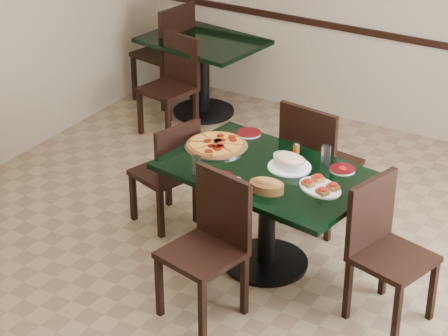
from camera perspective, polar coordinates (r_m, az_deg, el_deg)
The scene contains 20 objects.
floor at distance 6.20m, azimuth 0.49°, elevation -6.36°, with size 5.50×5.50×0.00m, color olive.
main_table at distance 5.93m, azimuth 2.87°, elevation -1.69°, with size 1.51×1.09×0.75m.
back_table at distance 8.36m, azimuth -1.37°, elevation 6.94°, with size 1.18×0.93×0.75m.
chair_far at distance 6.43m, azimuth 5.99°, elevation 0.63°, with size 0.52×0.52×1.01m.
chair_near at distance 5.50m, azimuth -0.83°, elevation -4.59°, with size 0.53×0.53×0.95m.
chair_right at distance 5.55m, azimuth 10.35°, elevation -4.83°, with size 0.54×0.54×0.94m.
chair_left at distance 6.46m, azimuth -3.55°, elevation -0.05°, with size 0.50×0.50×0.86m.
back_chair_near at distance 8.00m, azimuth -3.30°, elevation 5.81°, with size 0.50×0.50×0.91m.
back_chair_left at distance 8.62m, azimuth -3.61°, elevation 7.84°, with size 0.54×0.54×1.00m.
pepperoni_pizza at distance 6.14m, azimuth -0.51°, elevation 1.52°, with size 0.45×0.45×0.04m.
lasagna_casserole at distance 5.86m, azimuth 4.31°, elevation 0.41°, with size 0.31×0.29×0.09m.
bread_basket at distance 5.57m, azimuth 2.81°, elevation -1.15°, with size 0.25×0.19×0.10m.
bruschetta_platter at distance 5.63m, azimuth 6.31°, elevation -1.16°, with size 0.39×0.34×0.05m.
side_plate_near at distance 5.72m, azimuth -0.30°, elevation -0.68°, with size 0.20×0.20×0.02m.
side_plate_far_r at distance 5.88m, azimuth 7.74°, elevation -0.07°, with size 0.17×0.17×0.03m.
side_plate_far_l at distance 6.34m, azimuth 1.64°, elevation 2.30°, with size 0.18×0.18×0.02m.
napkin_setting at distance 5.71m, azimuth 0.13°, elevation -0.77°, with size 0.14×0.14×0.01m.
water_glass_a at distance 5.91m, azimuth 6.67°, elevation 0.81°, with size 0.07×0.07×0.14m, color silver.
water_glass_b at distance 5.74m, azimuth -1.83°, elevation 0.10°, with size 0.06×0.06×0.14m, color silver.
pepper_shaker at distance 6.07m, azimuth 4.75°, elevation 1.35°, with size 0.05×0.05×0.08m.
Camera 1 is at (2.62, -4.44, 3.45)m, focal length 70.00 mm.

